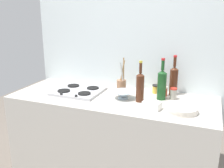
% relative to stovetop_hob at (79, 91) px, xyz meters
% --- Properties ---
extents(counter_block, '(1.80, 0.70, 0.90)m').
position_rel_stovetop_hob_xyz_m(counter_block, '(0.34, -0.01, -0.46)').
color(counter_block, beige).
rests_on(counter_block, ground).
extents(backsplash_panel, '(1.90, 0.06, 2.51)m').
position_rel_stovetop_hob_xyz_m(backsplash_panel, '(0.34, 0.37, 0.34)').
color(backsplash_panel, silver).
rests_on(backsplash_panel, ground).
extents(stovetop_hob, '(0.42, 0.39, 0.04)m').
position_rel_stovetop_hob_xyz_m(stovetop_hob, '(0.00, 0.00, 0.00)').
color(stovetop_hob, '#B2B2B7').
rests_on(stovetop_hob, counter_block).
extents(plate_stack, '(0.24, 0.24, 0.04)m').
position_rel_stovetop_hob_xyz_m(plate_stack, '(0.96, -0.14, 0.01)').
color(plate_stack, silver).
rests_on(plate_stack, counter_block).
extents(wine_bottle_leftmost, '(0.07, 0.07, 0.35)m').
position_rel_stovetop_hob_xyz_m(wine_bottle_leftmost, '(0.60, -0.03, 0.12)').
color(wine_bottle_leftmost, '#472314').
rests_on(wine_bottle_leftmost, counter_block).
extents(wine_bottle_mid_left, '(0.07, 0.07, 0.36)m').
position_rel_stovetop_hob_xyz_m(wine_bottle_mid_left, '(0.83, 0.26, 0.12)').
color(wine_bottle_mid_left, '#472314').
rests_on(wine_bottle_mid_left, counter_block).
extents(wine_bottle_mid_right, '(0.08, 0.08, 0.36)m').
position_rel_stovetop_hob_xyz_m(wine_bottle_mid_right, '(0.75, 0.09, 0.12)').
color(wine_bottle_mid_right, '#19471E').
rests_on(wine_bottle_mid_right, counter_block).
extents(mixing_bowl, '(0.19, 0.19, 0.07)m').
position_rel_stovetop_hob_xyz_m(mixing_bowl, '(0.44, -0.01, 0.02)').
color(mixing_bowl, silver).
rests_on(mixing_bowl, counter_block).
extents(butter_dish, '(0.15, 0.11, 0.06)m').
position_rel_stovetop_hob_xyz_m(butter_dish, '(0.73, -0.16, 0.02)').
color(butter_dish, white).
rests_on(butter_dish, counter_block).
extents(utensil_crock, '(0.09, 0.09, 0.32)m').
position_rel_stovetop_hob_xyz_m(utensil_crock, '(0.37, 0.16, 0.06)').
color(utensil_crock, '#996B4C').
rests_on(utensil_crock, counter_block).
extents(condiment_jar_front, '(0.06, 0.06, 0.10)m').
position_rel_stovetop_hob_xyz_m(condiment_jar_front, '(0.85, 0.13, 0.04)').
color(condiment_jar_front, '#9E998C').
rests_on(condiment_jar_front, counter_block).
extents(condiment_jar_rear, '(0.07, 0.07, 0.08)m').
position_rel_stovetop_hob_xyz_m(condiment_jar_rear, '(0.68, 0.24, 0.03)').
color(condiment_jar_rear, gold).
rests_on(condiment_jar_rear, counter_block).
extents(condiment_jar_spare, '(0.06, 0.06, 0.08)m').
position_rel_stovetop_hob_xyz_m(condiment_jar_spare, '(0.76, 0.19, 0.03)').
color(condiment_jar_spare, '#C64C2D').
rests_on(condiment_jar_spare, counter_block).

